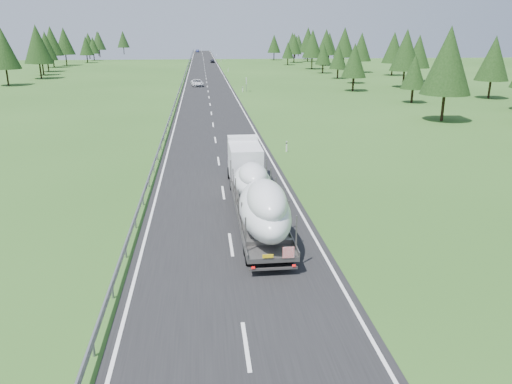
{
  "coord_description": "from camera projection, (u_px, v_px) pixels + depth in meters",
  "views": [
    {
      "loc": [
        -1.3,
        -15.26,
        10.73
      ],
      "look_at": [
        1.7,
        12.4,
        1.79
      ],
      "focal_mm": 35.0,
      "sensor_mm": 36.0,
      "label": 1
    }
  ],
  "objects": [
    {
      "name": "distant_car_dark",
      "position": [
        212.0,
        61.0,
        182.83
      ],
      "size": [
        1.55,
        3.74,
        1.27
      ],
      "primitive_type": "imported",
      "rotation": [
        0.0,
        0.0,
        0.01
      ],
      "color": "black",
      "rests_on": "ground"
    },
    {
      "name": "highway_sign",
      "position": [
        246.0,
        82.0,
        93.77
      ],
      "size": [
        0.08,
        0.9,
        2.6
      ],
      "color": "slate",
      "rests_on": "ground"
    },
    {
      "name": "marker_posts",
      "position": [
        224.0,
        64.0,
        165.07
      ],
      "size": [
        0.13,
        350.08,
        1.0
      ],
      "color": "silver",
      "rests_on": "ground"
    },
    {
      "name": "guardrail",
      "position": [
        183.0,
        79.0,
        111.73
      ],
      "size": [
        0.1,
        400.0,
        0.76
      ],
      "color": "slate",
      "rests_on": "ground"
    },
    {
      "name": "ground",
      "position": [
        246.0,
        346.0,
        17.86
      ],
      "size": [
        400.0,
        400.0,
        0.0
      ],
      "primitive_type": "plane",
      "color": "#28501A",
      "rests_on": "ground"
    },
    {
      "name": "distant_car_blue",
      "position": [
        198.0,
        51.0,
        279.09
      ],
      "size": [
        1.84,
        4.41,
        1.42
      ],
      "primitive_type": "imported",
      "rotation": [
        0.0,
        0.0,
        -0.08
      ],
      "color": "#1B214E",
      "rests_on": "ground"
    },
    {
      "name": "boat_truck",
      "position": [
        256.0,
        188.0,
        29.32
      ],
      "size": [
        2.56,
        17.53,
        3.78
      ],
      "color": "white",
      "rests_on": "ground"
    },
    {
      "name": "tree_line_left",
      "position": [
        21.0,
        48.0,
        120.14
      ],
      "size": [
        15.55,
        288.17,
        12.59
      ],
      "color": "black",
      "rests_on": "ground"
    },
    {
      "name": "distant_van",
      "position": [
        197.0,
        83.0,
        103.53
      ],
      "size": [
        2.8,
        5.19,
        1.38
      ],
      "primitive_type": "imported",
      "rotation": [
        0.0,
        0.0,
        0.1
      ],
      "color": "silver",
      "rests_on": "ground"
    },
    {
      "name": "tree_line_right",
      "position": [
        384.0,
        50.0,
        108.62
      ],
      "size": [
        27.23,
        287.41,
        12.55
      ],
      "color": "black",
      "rests_on": "ground"
    },
    {
      "name": "road_surface",
      "position": [
        207.0,
        82.0,
        112.51
      ],
      "size": [
        10.0,
        400.0,
        0.02
      ],
      "primitive_type": "cube",
      "color": "black",
      "rests_on": "ground"
    }
  ]
}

